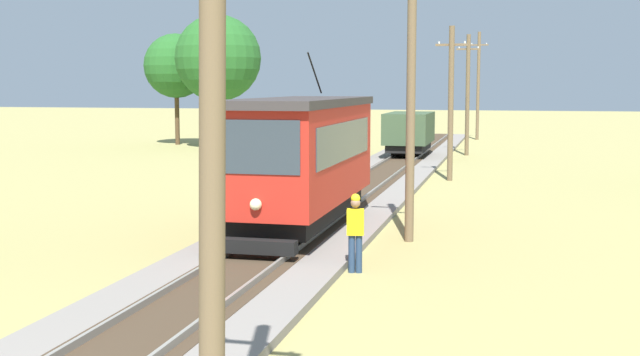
# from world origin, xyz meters

# --- Properties ---
(red_tram) EXTENTS (2.60, 8.54, 4.79)m
(red_tram) POSITION_xyz_m (0.00, 14.75, 2.19)
(red_tram) COLOR red
(red_tram) RESTS_ON rail_right
(freight_car) EXTENTS (2.40, 5.20, 2.31)m
(freight_car) POSITION_xyz_m (0.00, 38.68, 1.56)
(freight_car) COLOR #384C33
(freight_car) RESTS_ON rail_right
(utility_pole_foreground) EXTENTS (1.40, 0.61, 7.89)m
(utility_pole_foreground) POSITION_xyz_m (3.06, 0.16, 4.04)
(utility_pole_foreground) COLOR brown
(utility_pole_foreground) RESTS_ON ground
(utility_pole_near_tram) EXTENTS (1.40, 0.29, 7.84)m
(utility_pole_near_tram) POSITION_xyz_m (3.06, 14.55, 4.02)
(utility_pole_near_tram) COLOR brown
(utility_pole_near_tram) RESTS_ON ground
(utility_pole_mid) EXTENTS (1.40, 0.49, 6.72)m
(utility_pole_mid) POSITION_xyz_m (3.06, 28.59, 3.45)
(utility_pole_mid) COLOR brown
(utility_pole_mid) RESTS_ON ground
(utility_pole_far) EXTENTS (1.40, 0.56, 7.15)m
(utility_pole_far) POSITION_xyz_m (3.06, 41.68, 3.67)
(utility_pole_far) COLOR brown
(utility_pole_far) RESTS_ON ground
(utility_pole_distant) EXTENTS (1.40, 0.26, 8.22)m
(utility_pole_distant) POSITION_xyz_m (3.06, 56.13, 4.21)
(utility_pole_distant) COLOR brown
(utility_pole_distant) RESTS_ON ground
(track_worker) EXTENTS (0.41, 0.30, 1.78)m
(track_worker) POSITION_xyz_m (2.35, 10.64, 0.98)
(track_worker) COLOR navy
(track_worker) RESTS_ON ground
(tree_right_near) EXTENTS (5.66, 5.66, 8.78)m
(tree_right_near) POSITION_xyz_m (-13.22, 43.33, 5.94)
(tree_right_near) COLOR #4C3823
(tree_right_near) RESTS_ON ground
(tree_left_far) EXTENTS (4.50, 4.50, 7.78)m
(tree_left_far) POSITION_xyz_m (-17.34, 45.98, 5.51)
(tree_left_far) COLOR #4C3823
(tree_left_far) RESTS_ON ground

